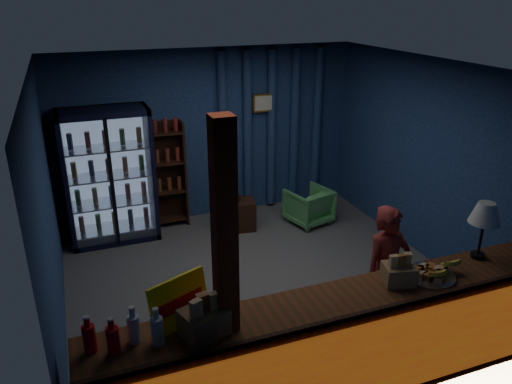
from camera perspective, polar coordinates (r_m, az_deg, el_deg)
ground at (r=6.28m, az=0.71°, el=-10.13°), size 4.60×4.60×0.00m
room_walls at (r=5.61m, az=0.78°, el=3.58°), size 4.60×4.60×4.60m
counter at (r=4.61m, az=9.91°, el=-16.77°), size 4.40×0.57×0.99m
support_post at (r=3.78m, az=-3.46°, el=-10.76°), size 0.16×0.16×2.60m
beverage_cooler at (r=7.28m, az=-16.43°, el=1.76°), size 1.20×0.62×1.90m
bottle_shelf at (r=7.55m, az=-10.03°, el=1.95°), size 0.50×0.28×1.60m
curtain_folds at (r=7.95m, az=1.77°, el=7.10°), size 1.74×0.14×2.50m
framed_picture at (r=7.75m, az=0.89°, el=10.15°), size 0.36×0.04×0.28m
shopkeeper at (r=5.19m, az=14.64°, el=-9.11°), size 0.56×0.39×1.44m
green_chair at (r=7.70m, az=6.04°, el=-1.58°), size 0.72×0.73×0.55m
side_table at (r=7.48m, az=-2.11°, el=-2.62°), size 0.55×0.43×0.54m
yellow_sign at (r=3.91m, az=-8.77°, el=-12.34°), size 0.50×0.29×0.40m
soda_bottles at (r=3.82m, az=-14.90°, el=-15.34°), size 0.56×0.17×0.30m
snack_box_left at (r=3.84m, az=-5.98°, el=-14.33°), size 0.39×0.35×0.34m
snack_box_centre at (r=4.60m, az=16.01°, el=-8.85°), size 0.31×0.28×0.28m
pastry_tray at (r=4.80m, az=19.15°, el=-8.88°), size 0.47×0.47×0.08m
banana_bunches at (r=4.76m, az=19.10°, el=-8.41°), size 0.70×0.28×0.15m
table_lamp at (r=5.12m, az=24.72°, el=-2.44°), size 0.29×0.29×0.57m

